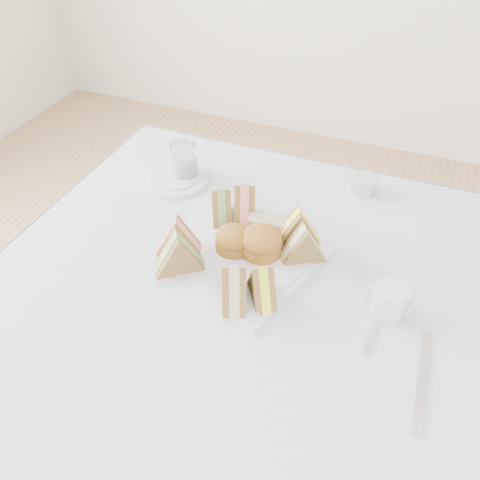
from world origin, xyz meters
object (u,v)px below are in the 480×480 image
at_px(water_glass, 184,161).
at_px(creamer_jug, 389,300).
at_px(table, 241,398).
at_px(serving_plate, 240,256).

distance_m(water_glass, creamer_jug, 0.60).
relative_size(table, water_glass, 9.57).
height_order(serving_plate, water_glass, water_glass).
bearing_deg(water_glass, table, -48.32).
distance_m(table, creamer_jug, 0.49).
distance_m(serving_plate, water_glass, 0.33).
relative_size(water_glass, creamer_jug, 1.45).
bearing_deg(table, serving_plate, 113.67).
bearing_deg(serving_plate, table, -50.14).
bearing_deg(water_glass, creamer_jug, -25.70).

